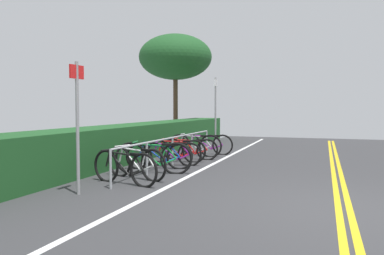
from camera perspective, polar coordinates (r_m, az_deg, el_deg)
name	(u,v)px	position (r m, az deg, el deg)	size (l,w,h in m)	color
ground_plane	(344,211)	(6.36, 21.75, -11.56)	(28.36, 10.60, 0.05)	#353538
centre_line_yellow_inner	(350,210)	(6.35, 22.49, -11.32)	(25.52, 0.10, 0.00)	gold
centre_line_yellow_outer	(338,209)	(6.35, 21.02, -11.31)	(25.52, 0.10, 0.00)	gold
bike_lane_stripe_white	(153,194)	(6.96, -5.80, -9.86)	(25.52, 0.12, 0.00)	white
bike_rack	(172,144)	(10.21, -2.93, -2.43)	(6.31, 0.05, 0.77)	#9EA0A5
bicycle_0	(124,168)	(7.88, -10.07, -5.91)	(0.57, 1.69, 0.72)	black
bicycle_1	(136,163)	(8.44, -8.38, -5.25)	(0.62, 1.68, 0.74)	black
bicycle_2	(154,158)	(9.04, -5.77, -4.53)	(0.58, 1.80, 0.78)	black
bicycle_3	(159,156)	(9.69, -4.87, -4.28)	(0.66, 1.63, 0.70)	black
bicycle_4	(172,154)	(10.21, -3.06, -3.96)	(0.60, 1.57, 0.68)	black
bicycle_5	(177,151)	(10.84, -2.30, -3.51)	(0.61, 1.62, 0.70)	black
bicycle_6	(190,149)	(11.41, -0.29, -3.23)	(0.46, 1.69, 0.68)	black
bicycle_7	(195,145)	(12.14, 0.45, -2.68)	(0.46, 1.74, 0.75)	black
bicycle_8	(207,144)	(12.70, 2.20, -2.51)	(0.46, 1.78, 0.72)	black
sign_post_near	(77,115)	(7.03, -16.75, 1.74)	(0.36, 0.06, 2.35)	gray
sign_post_far	(216,108)	(13.37, 3.53, 2.94)	(0.36, 0.06, 2.60)	gray
hedge_backdrop	(139,140)	(12.32, -7.97, -1.86)	(15.26, 1.30, 1.03)	#1C4C21
tree_mid	(175,57)	(18.33, -2.49, 10.41)	(3.44, 3.44, 5.00)	#473323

